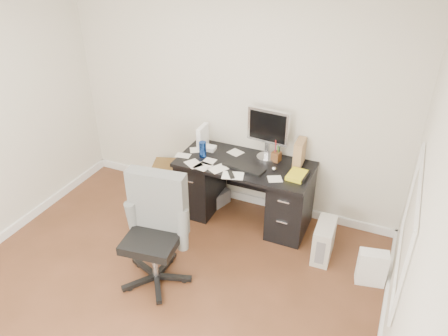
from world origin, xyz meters
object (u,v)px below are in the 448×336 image
(keyboard, at_px, (244,167))
(office_chair, at_px, (152,235))
(lcd_monitor, at_px, (268,134))
(wicker_basket, at_px, (170,180))
(pc_tower, at_px, (324,240))
(desk, at_px, (244,189))

(keyboard, relative_size, office_chair, 0.41)
(lcd_monitor, xyz_separation_m, office_chair, (-0.60, -1.49, -0.48))
(keyboard, bearing_deg, wicker_basket, 178.72)
(pc_tower, relative_size, wicker_basket, 0.97)
(desk, bearing_deg, keyboard, -74.32)
(desk, bearing_deg, wicker_basket, 175.17)
(office_chair, height_order, wicker_basket, office_chair)
(office_chair, xyz_separation_m, wicker_basket, (-0.62, 1.37, -0.35))
(lcd_monitor, distance_m, pc_tower, 1.27)
(office_chair, distance_m, pc_tower, 1.77)
(lcd_monitor, height_order, keyboard, lcd_monitor)
(keyboard, relative_size, wicker_basket, 1.10)
(keyboard, distance_m, office_chair, 1.27)
(keyboard, height_order, wicker_basket, keyboard)
(office_chair, xyz_separation_m, pc_tower, (1.42, 1.00, -0.36))
(desk, height_order, keyboard, keyboard)
(keyboard, xyz_separation_m, wicker_basket, (-1.07, 0.20, -0.55))
(lcd_monitor, distance_m, wicker_basket, 1.48)
(keyboard, bearing_deg, office_chair, -101.49)
(desk, height_order, wicker_basket, desk)
(lcd_monitor, xyz_separation_m, pc_tower, (0.82, -0.49, -0.84))
(desk, height_order, lcd_monitor, lcd_monitor)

